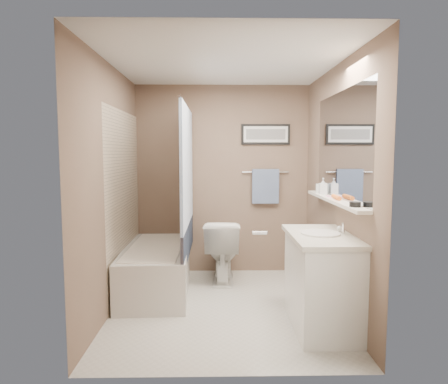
{
  "coord_description": "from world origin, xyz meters",
  "views": [
    {
      "loc": [
        -0.07,
        -3.88,
        1.55
      ],
      "look_at": [
        0.0,
        0.15,
        1.15
      ],
      "focal_mm": 32.0,
      "sensor_mm": 36.0,
      "label": 1
    }
  ],
  "objects_px": {
    "hair_brush_front": "(336,197)",
    "candle_bowl_near": "(355,204)",
    "bathtub": "(157,269)",
    "vanity": "(321,283)",
    "glass_jar": "(320,188)",
    "soap_bottle": "(323,186)",
    "toilet": "(222,250)"
  },
  "relations": [
    {
      "from": "hair_brush_front",
      "to": "candle_bowl_near",
      "type": "bearing_deg",
      "value": -90.0
    },
    {
      "from": "bathtub",
      "to": "hair_brush_front",
      "type": "height_order",
      "value": "hair_brush_front"
    },
    {
      "from": "vanity",
      "to": "glass_jar",
      "type": "height_order",
      "value": "glass_jar"
    },
    {
      "from": "bathtub",
      "to": "soap_bottle",
      "type": "bearing_deg",
      "value": -10.7
    },
    {
      "from": "bathtub",
      "to": "vanity",
      "type": "relative_size",
      "value": 1.67
    },
    {
      "from": "vanity",
      "to": "soap_bottle",
      "type": "relative_size",
      "value": 5.28
    },
    {
      "from": "hair_brush_front",
      "to": "glass_jar",
      "type": "relative_size",
      "value": 2.2
    },
    {
      "from": "bathtub",
      "to": "soap_bottle",
      "type": "distance_m",
      "value": 2.04
    },
    {
      "from": "bathtub",
      "to": "hair_brush_front",
      "type": "relative_size",
      "value": 6.82
    },
    {
      "from": "toilet",
      "to": "candle_bowl_near",
      "type": "xyz_separation_m",
      "value": [
        1.04,
        -1.58,
        0.76
      ]
    },
    {
      "from": "bathtub",
      "to": "candle_bowl_near",
      "type": "xyz_separation_m",
      "value": [
        1.79,
        -1.23,
        0.89
      ]
    },
    {
      "from": "bathtub",
      "to": "toilet",
      "type": "height_order",
      "value": "toilet"
    },
    {
      "from": "bathtub",
      "to": "soap_bottle",
      "type": "height_order",
      "value": "soap_bottle"
    },
    {
      "from": "bathtub",
      "to": "soap_bottle",
      "type": "relative_size",
      "value": 8.8
    },
    {
      "from": "toilet",
      "to": "hair_brush_front",
      "type": "relative_size",
      "value": 3.41
    },
    {
      "from": "hair_brush_front",
      "to": "glass_jar",
      "type": "distance_m",
      "value": 0.61
    },
    {
      "from": "hair_brush_front",
      "to": "bathtub",
      "type": "bearing_deg",
      "value": 157.84
    },
    {
      "from": "toilet",
      "to": "hair_brush_front",
      "type": "distance_m",
      "value": 1.68
    },
    {
      "from": "vanity",
      "to": "hair_brush_front",
      "type": "bearing_deg",
      "value": 52.56
    },
    {
      "from": "soap_bottle",
      "to": "glass_jar",
      "type": "bearing_deg",
      "value": 90.0
    },
    {
      "from": "bathtub",
      "to": "toilet",
      "type": "bearing_deg",
      "value": 23.04
    },
    {
      "from": "candle_bowl_near",
      "to": "glass_jar",
      "type": "distance_m",
      "value": 1.11
    },
    {
      "from": "toilet",
      "to": "candle_bowl_near",
      "type": "height_order",
      "value": "candle_bowl_near"
    },
    {
      "from": "candle_bowl_near",
      "to": "soap_bottle",
      "type": "height_order",
      "value": "soap_bottle"
    },
    {
      "from": "bathtub",
      "to": "hair_brush_front",
      "type": "bearing_deg",
      "value": -24.63
    },
    {
      "from": "hair_brush_front",
      "to": "soap_bottle",
      "type": "height_order",
      "value": "soap_bottle"
    },
    {
      "from": "toilet",
      "to": "glass_jar",
      "type": "distance_m",
      "value": 1.39
    },
    {
      "from": "toilet",
      "to": "vanity",
      "type": "xyz_separation_m",
      "value": [
        0.86,
        -1.32,
        0.02
      ]
    },
    {
      "from": "toilet",
      "to": "bathtub",
      "type": "bearing_deg",
      "value": 27.84
    },
    {
      "from": "bathtub",
      "to": "soap_bottle",
      "type": "xyz_separation_m",
      "value": [
        1.79,
        -0.26,
        0.95
      ]
    },
    {
      "from": "bathtub",
      "to": "glass_jar",
      "type": "height_order",
      "value": "glass_jar"
    },
    {
      "from": "toilet",
      "to": "vanity",
      "type": "relative_size",
      "value": 0.83
    }
  ]
}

